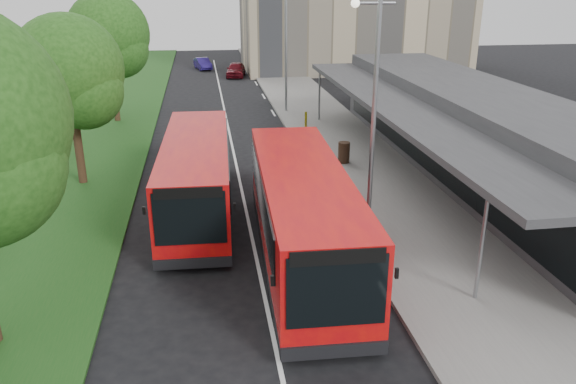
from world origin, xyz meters
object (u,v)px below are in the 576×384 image
object	(u,v)px
lamp_post_far	(285,43)
litter_bin	(344,152)
car_far	(203,64)
bollard	(306,119)
car_near	(236,69)
tree_mid	(69,77)
tree_far	(109,39)
lamp_post_near	(372,105)
bus_second	(197,176)
bus_main	(303,215)

from	to	relation	value
lamp_post_far	litter_bin	distance (m)	12.82
car_far	bollard	bearing A→B (deg)	-90.02
car_near	tree_mid	bearing A→B (deg)	-97.82
litter_bin	car_near	distance (m)	28.31
litter_bin	tree_far	bearing A→B (deg)	137.74
lamp_post_near	bus_second	size ratio (longest dim) A/B	0.77
lamp_post_far	litter_bin	world-z (taller)	lamp_post_far
car_near	car_far	xyz separation A→B (m)	(-3.04, 5.22, -0.10)
tree_mid	bus_main	world-z (taller)	tree_mid
litter_bin	car_far	distance (m)	33.95
tree_mid	car_near	distance (m)	30.51
tree_mid	car_far	world-z (taller)	tree_mid
tree_mid	bus_second	world-z (taller)	tree_mid
car_near	bus_second	bearing A→B (deg)	-87.21
bus_main	lamp_post_near	bearing A→B (deg)	35.07
tree_far	litter_bin	world-z (taller)	tree_far
tree_far	lamp_post_near	size ratio (longest dim) A/B	1.01
bus_second	car_near	size ratio (longest dim) A/B	2.61
lamp_post_far	bollard	distance (m)	6.24
tree_far	lamp_post_far	world-z (taller)	lamp_post_far
tree_far	lamp_post_far	distance (m)	11.18
bus_second	bollard	bearing A→B (deg)	64.10
bus_main	bus_second	bearing A→B (deg)	127.67
bus_main	bollard	size ratio (longest dim) A/B	12.02
tree_far	bus_second	size ratio (longest dim) A/B	0.78
tree_far	car_far	xyz separation A→B (m)	(5.74, 22.15, -4.63)
litter_bin	bus_second	bearing A→B (deg)	-145.39
litter_bin	car_far	size ratio (longest dim) A/B	0.29
lamp_post_far	bus_main	world-z (taller)	lamp_post_far
lamp_post_near	car_near	xyz separation A→B (m)	(-2.35, 35.98, -4.04)
car_near	car_far	world-z (taller)	car_near
bus_main	litter_bin	xyz separation A→B (m)	(3.78, 9.60, -0.93)
tree_far	lamp_post_near	distance (m)	22.07
tree_mid	bus_second	distance (m)	7.36
lamp_post_far	bus_main	bearing A→B (deg)	-96.89
lamp_post_near	lamp_post_far	world-z (taller)	same
bus_main	bollard	world-z (taller)	bus_main
lamp_post_near	bus_main	size ratio (longest dim) A/B	0.72
bus_second	car_far	bearing A→B (deg)	91.27
lamp_post_far	bus_main	distance (m)	22.09
litter_bin	bollard	distance (m)	7.47
lamp_post_near	car_near	distance (m)	36.28
bollard	car_near	size ratio (longest dim) A/B	0.23
tree_mid	bollard	size ratio (longest dim) A/B	8.10
car_near	lamp_post_near	bearing A→B (deg)	-77.20
lamp_post_far	litter_bin	bearing A→B (deg)	-84.55
lamp_post_near	car_near	size ratio (longest dim) A/B	2.01
litter_bin	car_far	world-z (taller)	litter_bin
tree_far	car_far	distance (m)	23.34
bus_main	car_near	size ratio (longest dim) A/B	2.77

